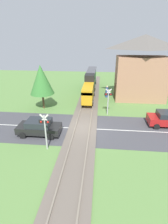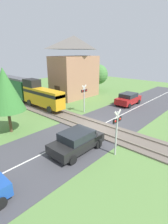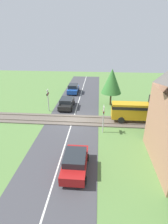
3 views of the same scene
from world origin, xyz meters
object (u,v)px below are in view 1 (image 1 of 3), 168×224
at_px(crossing_signal_east_approach, 108,98).
at_px(train, 90,82).
at_px(station_building, 142,70).
at_px(car_near_crossing, 39,127).
at_px(car_far_side, 168,119).
at_px(crossing_signal_west_approach, 45,127).
at_px(pedestrian_by_station, 107,92).

bearing_deg(crossing_signal_east_approach, train, 107.89).
height_order(crossing_signal_east_approach, station_building, station_building).
relative_size(car_near_crossing, crossing_signal_east_approach, 1.25).
distance_m(car_far_side, crossing_signal_west_approach, 12.30).
height_order(train, crossing_signal_east_approach, train).
xyz_separation_m(car_far_side, pedestrian_by_station, (-5.98, 8.64, -0.02)).
distance_m(car_near_crossing, pedestrian_by_station, 13.23).
bearing_deg(pedestrian_by_station, car_near_crossing, -119.46).
relative_size(train, crossing_signal_west_approach, 4.21).
relative_size(crossing_signal_west_approach, pedestrian_by_station, 1.82).
distance_m(crossing_signal_east_approach, station_building, 7.95).
height_order(train, car_far_side, train).
relative_size(car_near_crossing, station_building, 0.45).
bearing_deg(crossing_signal_west_approach, car_far_side, 24.72).
bearing_deg(car_far_side, crossing_signal_west_approach, -155.28).
xyz_separation_m(crossing_signal_east_approach, pedestrian_by_station, (0.06, 6.40, -1.23)).
xyz_separation_m(train, crossing_signal_west_approach, (-2.54, -15.23, 0.16)).
distance_m(station_building, pedestrian_by_station, 5.73).
distance_m(car_far_side, station_building, 9.11).
xyz_separation_m(car_far_side, station_building, (-1.42, 8.31, 3.44)).
relative_size(car_near_crossing, pedestrian_by_station, 2.28).
xyz_separation_m(train, crossing_signal_east_approach, (2.54, -7.87, 0.16)).
bearing_deg(train, car_far_side, -49.68).
bearing_deg(crossing_signal_east_approach, station_building, 52.74).
relative_size(train, station_building, 1.53).
distance_m(train, pedestrian_by_station, 3.17).
height_order(crossing_signal_west_approach, station_building, station_building).
xyz_separation_m(station_building, pedestrian_by_station, (-4.56, 0.33, -3.46)).
bearing_deg(crossing_signal_east_approach, pedestrian_by_station, 89.47).
relative_size(station_building, pedestrian_by_station, 5.02).
height_order(car_near_crossing, station_building, station_building).
bearing_deg(car_near_crossing, pedestrian_by_station, 60.54).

